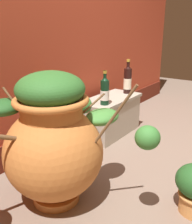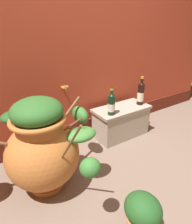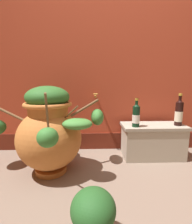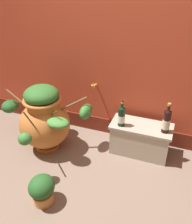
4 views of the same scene
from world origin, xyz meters
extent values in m
plane|color=#7A6656|center=(0.00, 0.00, 0.00)|extent=(7.00, 7.00, 0.00)
cube|color=#B74228|center=(0.00, 1.20, 1.30)|extent=(4.40, 0.20, 2.60)
cube|color=maroon|center=(0.00, 1.10, 0.10)|extent=(4.40, 0.02, 0.20)
cylinder|color=#B28433|center=(-0.18, 1.05, 0.65)|extent=(0.02, 0.10, 0.02)
torus|color=#B28433|center=(-0.18, 1.00, 0.68)|extent=(0.06, 0.06, 0.01)
cylinder|color=#C17033|center=(-0.61, 0.57, 0.02)|extent=(0.28, 0.28, 0.04)
ellipsoid|color=#C17033|center=(-0.61, 0.57, 0.31)|extent=(0.57, 0.57, 0.54)
cylinder|color=#C17033|center=(-0.61, 0.57, 0.56)|extent=(0.34, 0.34, 0.12)
torus|color=#C17033|center=(-0.61, 0.57, 0.63)|extent=(0.41, 0.41, 0.04)
cylinder|color=brown|center=(-0.70, 0.79, 0.62)|extent=(0.05, 0.10, 0.14)
ellipsoid|color=#235623|center=(-0.72, 0.84, 0.57)|extent=(0.23, 0.20, 0.09)
cylinder|color=brown|center=(-0.40, 0.45, 0.58)|extent=(0.12, 0.09, 0.12)
ellipsoid|color=#428438|center=(-0.35, 0.42, 0.49)|extent=(0.24, 0.18, 0.09)
cylinder|color=brown|center=(-0.53, 0.22, 0.58)|extent=(0.06, 0.23, 0.35)
ellipsoid|color=#387A33|center=(-0.49, 0.06, 0.50)|extent=(0.13, 0.12, 0.12)
cylinder|color=brown|center=(-0.30, 0.69, 0.57)|extent=(0.29, 0.16, 0.17)
ellipsoid|color=#387A33|center=(-0.17, 0.74, 0.47)|extent=(0.12, 0.22, 0.16)
ellipsoid|color=#2D6628|center=(-0.61, 0.57, 0.69)|extent=(0.37, 0.37, 0.19)
cube|color=#B2A893|center=(0.43, 0.86, 0.18)|extent=(0.63, 0.31, 0.36)
cube|color=#A09785|center=(0.43, 0.86, 0.35)|extent=(0.67, 0.32, 0.03)
cylinder|color=black|center=(0.68, 0.82, 0.49)|extent=(0.08, 0.08, 0.25)
cone|color=black|center=(0.68, 0.82, 0.62)|extent=(0.08, 0.08, 0.04)
cylinder|color=black|center=(0.68, 0.82, 0.65)|extent=(0.03, 0.03, 0.09)
cylinder|color=#B7932D|center=(0.68, 0.82, 0.69)|extent=(0.03, 0.03, 0.02)
cylinder|color=beige|center=(0.68, 0.82, 0.46)|extent=(0.08, 0.08, 0.11)
cylinder|color=black|center=(0.22, 0.78, 0.47)|extent=(0.07, 0.07, 0.21)
cone|color=black|center=(0.22, 0.78, 0.59)|extent=(0.07, 0.07, 0.04)
cylinder|color=black|center=(0.22, 0.78, 0.61)|extent=(0.03, 0.03, 0.08)
cylinder|color=#B7932D|center=(0.22, 0.78, 0.64)|extent=(0.03, 0.03, 0.02)
cylinder|color=white|center=(0.22, 0.78, 0.45)|extent=(0.08, 0.08, 0.08)
cylinder|color=#D68E4C|center=(-0.23, -0.15, 0.06)|extent=(0.18, 0.18, 0.12)
torus|color=#C58346|center=(-0.23, -0.15, 0.11)|extent=(0.20, 0.20, 0.02)
ellipsoid|color=#235623|center=(-0.23, -0.15, 0.20)|extent=(0.23, 0.25, 0.19)
camera|label=1|loc=(-1.53, -0.40, 1.00)|focal=41.10mm
camera|label=2|loc=(-0.93, -0.68, 1.25)|focal=30.94mm
camera|label=3|loc=(-0.24, -0.88, 0.82)|focal=27.12mm
camera|label=4|loc=(0.74, -1.39, 1.83)|focal=39.14mm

